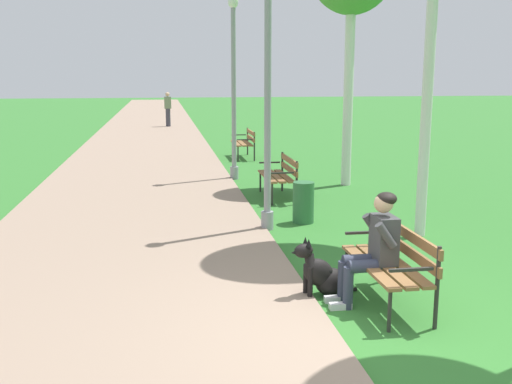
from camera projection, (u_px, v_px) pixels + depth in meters
The scene contains 11 objects.
ground_plane at pixel (370, 337), 5.69m from camera, with size 120.00×120.00×0.00m, color #33752D.
paved_path at pixel (150, 126), 28.54m from camera, with size 4.38×60.00×0.04m, color gray.
park_bench_near at pixel (393, 259), 6.42m from camera, with size 0.55×1.50×0.85m.
park_bench_mid at pixel (280, 173), 12.01m from camera, with size 0.55×1.50×0.85m.
park_bench_far at pixel (245, 141), 17.76m from camera, with size 0.55×1.50×0.85m.
person_seated_on_near_bench at pixel (374, 244), 6.39m from camera, with size 0.74×0.49×1.25m.
dog_black at pixel (322, 274), 6.70m from camera, with size 0.83×0.35×0.71m.
lamp_post_near at pixel (268, 92), 9.21m from camera, with size 0.24×0.24×4.27m.
lamp_post_mid at pixel (234, 86), 13.84m from camera, with size 0.24×0.24×4.28m.
litter_bin at pixel (303, 202), 10.02m from camera, with size 0.36×0.36×0.70m, color #2D6638.
pedestrian_distant at pixel (168, 109), 28.04m from camera, with size 0.32×0.22×1.65m.
Camera 1 is at (-1.92, -5.07, 2.49)m, focal length 41.52 mm.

